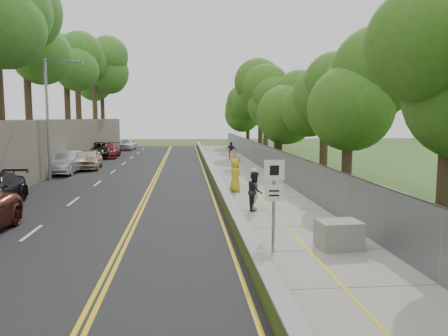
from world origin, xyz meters
TOP-DOWN VIEW (x-y plane):
  - ground at (0.00, 0.00)m, footprint 140.00×140.00m
  - road at (-5.40, 15.00)m, footprint 11.20×66.00m
  - sidewalk at (2.55, 15.00)m, footprint 4.20×66.00m
  - jersey_barrier at (0.25, 15.00)m, footprint 0.42×66.00m
  - rock_embankment at (-13.50, 15.00)m, footprint 5.00×66.00m
  - chainlink_fence at (4.65, 15.00)m, footprint 0.04×66.00m
  - trees_embankment at (-13.00, 15.00)m, footprint 6.40×66.00m
  - trees_fenceside at (7.00, 15.00)m, footprint 7.00×66.00m
  - streetlight at (-10.46, 14.00)m, footprint 2.52×0.22m
  - signpost at (1.05, -3.02)m, footprint 0.62×0.09m
  - construction_barrel at (3.00, 26.00)m, footprint 0.56×0.56m
  - concrete_block at (3.20, -2.81)m, footprint 1.39×1.09m
  - car_4 at (-9.47, 20.11)m, footprint 2.21×4.80m
  - car_5 at (-10.45, 17.17)m, footprint 2.01×5.06m
  - car_6 at (-10.60, 30.07)m, footprint 3.01×5.93m
  - car_7 at (-9.61, 30.30)m, footprint 2.22×5.22m
  - car_8 at (-9.00, 41.30)m, footprint 2.06×4.41m
  - painter_0 at (1.13, 8.05)m, footprint 0.66×0.96m
  - painter_1 at (1.45, 3.22)m, footprint 0.53×0.73m
  - painter_2 at (1.45, 3.07)m, footprint 0.79×0.95m
  - painter_3 at (1.45, 10.37)m, footprint 0.86×1.23m
  - person_far at (2.92, 27.08)m, footprint 1.10×0.81m

SIDE VIEW (x-z plane):
  - ground at x=0.00m, z-range 0.00..0.00m
  - road at x=-5.40m, z-range 0.00..0.04m
  - sidewalk at x=2.55m, z-range 0.00..0.05m
  - jersey_barrier at x=0.25m, z-range 0.00..0.60m
  - concrete_block at x=3.20m, z-range 0.05..0.93m
  - construction_barrel at x=3.00m, z-range 0.05..0.97m
  - car_8 at x=-9.00m, z-range 0.04..1.50m
  - car_7 at x=-9.61m, z-range 0.04..1.54m
  - car_4 at x=-9.47m, z-range 0.04..1.64m
  - car_6 at x=-10.60m, z-range 0.04..1.65m
  - car_5 at x=-10.45m, z-range 0.04..1.68m
  - painter_3 at x=1.45m, z-range 0.05..1.78m
  - person_far at x=2.92m, z-range 0.05..1.78m
  - painter_2 at x=1.45m, z-range 0.05..1.80m
  - painter_0 at x=1.13m, z-range 0.05..1.92m
  - painter_1 at x=1.45m, z-range 0.05..1.93m
  - chainlink_fence at x=4.65m, z-range 0.00..2.00m
  - signpost at x=1.05m, z-range 0.41..3.51m
  - rock_embankment at x=-13.50m, z-range 0.00..4.00m
  - streetlight at x=-10.46m, z-range 0.64..8.64m
  - trees_fenceside at x=7.00m, z-range 0.00..14.00m
  - trees_embankment at x=-13.00m, z-range 4.00..17.00m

